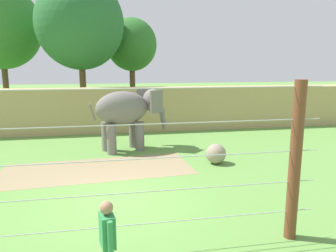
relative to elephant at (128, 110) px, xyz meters
name	(u,v)px	position (x,y,z in m)	size (l,w,h in m)	color
ground_plane	(114,200)	(-0.82, -5.59, -1.83)	(120.00, 120.00, 0.00)	#609342
dirt_patch	(98,169)	(-1.35, -2.68, -1.82)	(6.97, 2.86, 0.01)	#937F5B
embankment_wall	(110,110)	(-0.82, 4.57, -0.56)	(36.00, 1.80, 2.52)	tan
elephant	(128,110)	(0.00, 0.00, 0.00)	(3.57, 2.15, 2.76)	slate
enrichment_ball	(216,154)	(3.24, -2.77, -1.43)	(0.79, 0.79, 0.79)	gray
cable_fence	(114,172)	(-0.82, -8.39, -0.04)	(8.77, 0.26, 3.55)	brown
zookeeper	(108,243)	(-0.96, -9.48, -0.90)	(0.28, 0.58, 1.67)	#232328
tree_far_left	(132,45)	(1.08, 11.52, 3.56)	(3.91, 3.91, 7.48)	brown
tree_left_of_centre	(80,24)	(-2.59, 8.95, 4.78)	(5.93, 5.93, 9.73)	brown
tree_behind_wall	(1,27)	(-8.67, 12.54, 4.83)	(6.00, 6.00, 9.82)	brown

